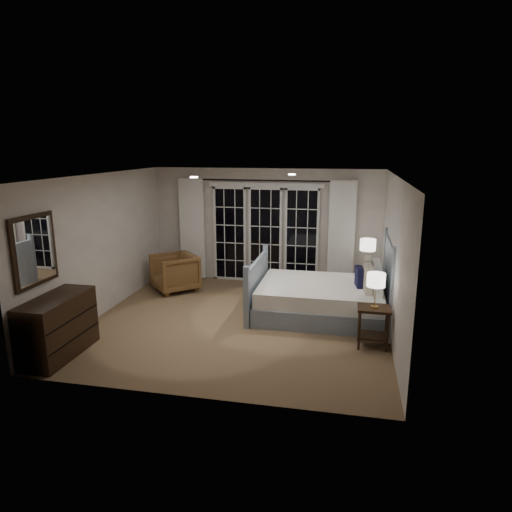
% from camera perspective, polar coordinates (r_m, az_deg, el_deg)
% --- Properties ---
extents(floor, '(5.00, 5.00, 0.00)m').
position_cam_1_polar(floor, '(7.99, -2.13, -8.16)').
color(floor, brown).
rests_on(floor, ground).
extents(ceiling, '(5.00, 5.00, 0.00)m').
position_cam_1_polar(ceiling, '(7.44, -2.30, 10.03)').
color(ceiling, white).
rests_on(ceiling, wall_back).
extents(wall_left, '(0.02, 5.00, 2.50)m').
position_cam_1_polar(wall_left, '(8.56, -18.70, 1.33)').
color(wall_left, silver).
rests_on(wall_left, floor).
extents(wall_right, '(0.02, 5.00, 2.50)m').
position_cam_1_polar(wall_right, '(7.44, 16.83, -0.29)').
color(wall_right, silver).
rests_on(wall_right, floor).
extents(wall_back, '(5.00, 0.02, 2.50)m').
position_cam_1_polar(wall_back, '(10.02, 1.20, 3.75)').
color(wall_back, silver).
rests_on(wall_back, floor).
extents(wall_front, '(5.00, 0.02, 2.50)m').
position_cam_1_polar(wall_front, '(5.32, -8.67, -5.34)').
color(wall_front, silver).
rests_on(wall_front, floor).
extents(french_doors, '(2.50, 0.04, 2.20)m').
position_cam_1_polar(french_doors, '(10.01, 1.15, 2.81)').
color(french_doors, black).
rests_on(french_doors, wall_back).
extents(curtain_rod, '(3.50, 0.03, 0.03)m').
position_cam_1_polar(curtain_rod, '(9.80, 1.12, 9.43)').
color(curtain_rod, black).
rests_on(curtain_rod, wall_back).
extents(curtain_left, '(0.55, 0.10, 2.25)m').
position_cam_1_polar(curtain_left, '(10.34, -7.97, 3.38)').
color(curtain_left, white).
rests_on(curtain_left, curtain_rod).
extents(curtain_right, '(0.55, 0.10, 2.25)m').
position_cam_1_polar(curtain_right, '(9.76, 10.65, 2.66)').
color(curtain_right, white).
rests_on(curtain_right, curtain_rod).
extents(downlight_a, '(0.12, 0.12, 0.01)m').
position_cam_1_polar(downlight_a, '(7.88, 4.51, 10.13)').
color(downlight_a, white).
rests_on(downlight_a, ceiling).
extents(downlight_b, '(0.12, 0.12, 0.01)m').
position_cam_1_polar(downlight_b, '(7.23, -7.76, 9.73)').
color(downlight_b, white).
rests_on(downlight_b, ceiling).
extents(bed, '(2.37, 1.71, 1.39)m').
position_cam_1_polar(bed, '(8.22, 8.46, -5.12)').
color(bed, '#83939E').
rests_on(bed, floor).
extents(nightstand_left, '(0.48, 0.39, 0.63)m').
position_cam_1_polar(nightstand_left, '(7.11, 14.47, -7.87)').
color(nightstand_left, black).
rests_on(nightstand_left, floor).
extents(nightstand_right, '(0.47, 0.37, 0.61)m').
position_cam_1_polar(nightstand_right, '(9.31, 13.58, -2.76)').
color(nightstand_right, black).
rests_on(nightstand_right, floor).
extents(lamp_left, '(0.27, 0.27, 0.52)m').
position_cam_1_polar(lamp_left, '(6.91, 14.78, -2.98)').
color(lamp_left, tan).
rests_on(lamp_left, nightstand_left).
extents(lamp_right, '(0.30, 0.30, 0.59)m').
position_cam_1_polar(lamp_right, '(9.15, 13.81, 1.33)').
color(lamp_right, tan).
rests_on(lamp_right, nightstand_right).
extents(armchair, '(1.19, 1.18, 0.77)m').
position_cam_1_polar(armchair, '(9.68, -10.14, -2.05)').
color(armchair, brown).
rests_on(armchair, floor).
extents(dresser, '(0.53, 1.25, 0.88)m').
position_cam_1_polar(dresser, '(7.19, -23.52, -8.10)').
color(dresser, black).
rests_on(dresser, floor).
extents(mirror, '(0.05, 0.85, 1.00)m').
position_cam_1_polar(mirror, '(7.02, -25.95, 0.61)').
color(mirror, black).
rests_on(mirror, wall_left).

